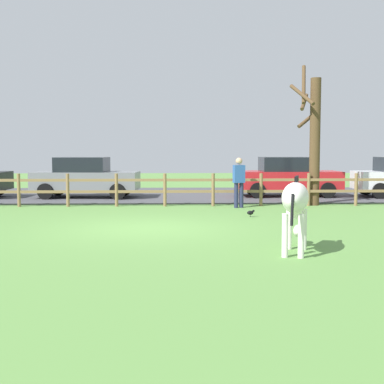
{
  "coord_description": "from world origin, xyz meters",
  "views": [
    {
      "loc": [
        0.73,
        -12.68,
        1.9
      ],
      "look_at": [
        1.15,
        1.44,
        0.77
      ],
      "focal_mm": 49.41,
      "sensor_mm": 36.0,
      "label": 1
    }
  ],
  "objects_px": {
    "zebra": "(296,203)",
    "parked_car_grey": "(85,177)",
    "bare_tree": "(314,137)",
    "parked_car_red": "(288,176)",
    "visitor_near_fence": "(239,180)",
    "crow_on_grass": "(251,213)"
  },
  "relations": [
    {
      "from": "zebra",
      "to": "parked_car_grey",
      "type": "xyz_separation_m",
      "value": [
        -5.71,
        10.94,
        -0.08
      ]
    },
    {
      "from": "bare_tree",
      "to": "parked_car_grey",
      "type": "xyz_separation_m",
      "value": [
        -8.2,
        2.63,
        -1.49
      ]
    },
    {
      "from": "bare_tree",
      "to": "parked_car_grey",
      "type": "distance_m",
      "value": 8.74
    },
    {
      "from": "zebra",
      "to": "parked_car_red",
      "type": "bearing_deg",
      "value": 78.75
    },
    {
      "from": "parked_car_grey",
      "to": "visitor_near_fence",
      "type": "height_order",
      "value": "visitor_near_fence"
    },
    {
      "from": "parked_car_grey",
      "to": "parked_car_red",
      "type": "relative_size",
      "value": 1.02
    },
    {
      "from": "bare_tree",
      "to": "parked_car_grey",
      "type": "height_order",
      "value": "bare_tree"
    },
    {
      "from": "bare_tree",
      "to": "visitor_near_fence",
      "type": "height_order",
      "value": "bare_tree"
    },
    {
      "from": "zebra",
      "to": "parked_car_red",
      "type": "height_order",
      "value": "parked_car_red"
    },
    {
      "from": "zebra",
      "to": "crow_on_grass",
      "type": "relative_size",
      "value": 8.76
    },
    {
      "from": "parked_car_grey",
      "to": "zebra",
      "type": "bearing_deg",
      "value": -62.43
    },
    {
      "from": "zebra",
      "to": "visitor_near_fence",
      "type": "xyz_separation_m",
      "value": [
        -0.14,
        7.57,
        -0.02
      ]
    },
    {
      "from": "zebra",
      "to": "visitor_near_fence",
      "type": "distance_m",
      "value": 7.57
    },
    {
      "from": "zebra",
      "to": "crow_on_grass",
      "type": "height_order",
      "value": "zebra"
    },
    {
      "from": "parked_car_red",
      "to": "visitor_near_fence",
      "type": "relative_size",
      "value": 2.44
    },
    {
      "from": "zebra",
      "to": "parked_car_grey",
      "type": "relative_size",
      "value": 0.46
    },
    {
      "from": "parked_car_grey",
      "to": "parked_car_red",
      "type": "bearing_deg",
      "value": 1.99
    },
    {
      "from": "crow_on_grass",
      "to": "parked_car_red",
      "type": "height_order",
      "value": "parked_car_red"
    },
    {
      "from": "crow_on_grass",
      "to": "parked_car_grey",
      "type": "height_order",
      "value": "parked_car_grey"
    },
    {
      "from": "parked_car_red",
      "to": "visitor_near_fence",
      "type": "bearing_deg",
      "value": -123.09
    },
    {
      "from": "crow_on_grass",
      "to": "parked_car_grey",
      "type": "bearing_deg",
      "value": 134.36
    },
    {
      "from": "visitor_near_fence",
      "to": "parked_car_red",
      "type": "bearing_deg",
      "value": 56.91
    }
  ]
}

